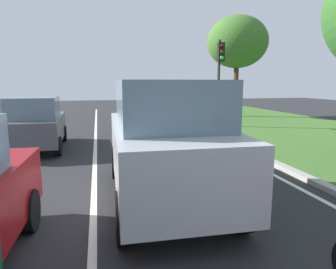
{
  "coord_description": "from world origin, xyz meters",
  "views": [
    {
      "loc": [
        -0.55,
        3.43,
        2.24
      ],
      "look_at": [
        0.81,
        9.34,
        1.2
      ],
      "focal_mm": 32.41,
      "sensor_mm": 36.0,
      "label": 1
    }
  ],
  "objects_px": {
    "car_suv_ahead": "(165,140)",
    "traffic_light_near_right": "(220,68)",
    "tree_roadside_far": "(237,42)",
    "car_hatchback_far": "(36,124)"
  },
  "relations": [
    {
      "from": "car_suv_ahead",
      "to": "traffic_light_near_right",
      "type": "height_order",
      "value": "traffic_light_near_right"
    },
    {
      "from": "traffic_light_near_right",
      "to": "tree_roadside_far",
      "type": "bearing_deg",
      "value": 55.75
    },
    {
      "from": "car_suv_ahead",
      "to": "tree_roadside_far",
      "type": "height_order",
      "value": "tree_roadside_far"
    },
    {
      "from": "car_hatchback_far",
      "to": "traffic_light_near_right",
      "type": "distance_m",
      "value": 8.88
    },
    {
      "from": "car_hatchback_far",
      "to": "tree_roadside_far",
      "type": "height_order",
      "value": "tree_roadside_far"
    },
    {
      "from": "car_hatchback_far",
      "to": "tree_roadside_far",
      "type": "distance_m",
      "value": 13.85
    },
    {
      "from": "car_hatchback_far",
      "to": "tree_roadside_far",
      "type": "relative_size",
      "value": 0.58
    },
    {
      "from": "car_hatchback_far",
      "to": "car_suv_ahead",
      "type": "bearing_deg",
      "value": -60.8
    },
    {
      "from": "traffic_light_near_right",
      "to": "car_hatchback_far",
      "type": "bearing_deg",
      "value": -157.19
    },
    {
      "from": "car_suv_ahead",
      "to": "car_hatchback_far",
      "type": "height_order",
      "value": "car_suv_ahead"
    }
  ]
}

